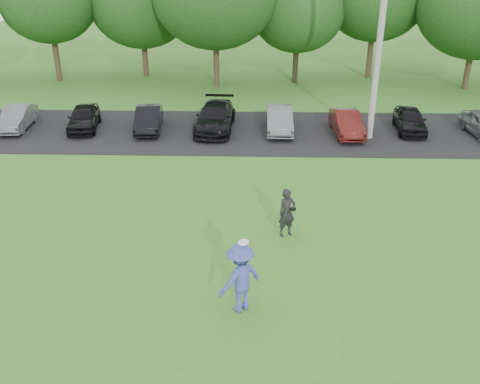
{
  "coord_description": "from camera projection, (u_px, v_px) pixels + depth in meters",
  "views": [
    {
      "loc": [
        0.45,
        -11.68,
        8.57
      ],
      "look_at": [
        0.0,
        3.5,
        1.3
      ],
      "focal_mm": 40.0,
      "sensor_mm": 36.0,
      "label": 1
    }
  ],
  "objects": [
    {
      "name": "camera_bystander",
      "position": [
        287.0,
        213.0,
        16.65
      ],
      "size": [
        0.69,
        0.6,
        1.59
      ],
      "color": "black",
      "rests_on": "ground"
    },
    {
      "name": "parking_lot",
      "position": [
        246.0,
        132.0,
        25.96
      ],
      "size": [
        32.0,
        6.5,
        0.03
      ],
      "primitive_type": "cube",
      "color": "black",
      "rests_on": "ground"
    },
    {
      "name": "utility_pole",
      "position": [
        381.0,
        27.0,
        22.96
      ],
      "size": [
        0.28,
        0.28,
        10.14
      ],
      "primitive_type": "cylinder",
      "color": "#9A9A95",
      "rests_on": "ground"
    },
    {
      "name": "parked_cars",
      "position": [
        260.0,
        120.0,
        25.71
      ],
      "size": [
        30.63,
        5.05,
        1.24
      ],
      "color": "black",
      "rests_on": "parking_lot"
    },
    {
      "name": "frisbee_player",
      "position": [
        240.0,
        278.0,
        13.22
      ],
      "size": [
        1.39,
        1.32,
        2.06
      ],
      "color": "#3C4CAB",
      "rests_on": "ground"
    },
    {
      "name": "tree_row",
      "position": [
        274.0,
        3.0,
        32.61
      ],
      "size": [
        42.39,
        9.85,
        8.64
      ],
      "color": "#38281C",
      "rests_on": "ground"
    },
    {
      "name": "ground",
      "position": [
        236.0,
        292.0,
        14.25
      ],
      "size": [
        100.0,
        100.0,
        0.0
      ],
      "primitive_type": "plane",
      "color": "#3A7320",
      "rests_on": "ground"
    }
  ]
}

